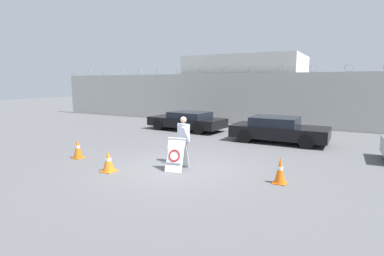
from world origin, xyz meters
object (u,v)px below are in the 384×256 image
at_px(security_guard, 183,138).
at_px(parked_car_rear_sedan, 278,129).
at_px(traffic_cone_near, 280,170).
at_px(parked_car_front_coupe, 187,121).
at_px(traffic_cone_mid, 108,161).
at_px(traffic_cone_far, 78,148).
at_px(barricade_sign, 177,154).

bearing_deg(security_guard, parked_car_rear_sedan, 90.10).
relative_size(traffic_cone_near, parked_car_rear_sedan, 0.17).
xyz_separation_m(parked_car_front_coupe, parked_car_rear_sedan, (5.51, -1.06, 0.03)).
bearing_deg(traffic_cone_near, parked_car_front_coupe, 134.69).
distance_m(security_guard, parked_car_rear_sedan, 5.76).
bearing_deg(traffic_cone_mid, parked_car_front_coupe, 102.62).
xyz_separation_m(traffic_cone_near, parked_car_rear_sedan, (-1.39, 5.91, 0.23)).
distance_m(traffic_cone_far, parked_car_rear_sedan, 8.83).
height_order(traffic_cone_near, parked_car_front_coupe, parked_car_front_coupe).
xyz_separation_m(traffic_cone_mid, parked_car_rear_sedan, (3.63, 7.34, 0.27)).
height_order(barricade_sign, parked_car_front_coupe, parked_car_front_coupe).
bearing_deg(traffic_cone_mid, barricade_sign, 32.92).
xyz_separation_m(traffic_cone_mid, parked_car_front_coupe, (-1.88, 8.40, 0.24)).
height_order(traffic_cone_mid, parked_car_front_coupe, parked_car_front_coupe).
bearing_deg(traffic_cone_far, parked_car_front_coupe, 87.57).
bearing_deg(parked_car_front_coupe, traffic_cone_near, 139.92).
relative_size(barricade_sign, traffic_cone_near, 1.38).
distance_m(traffic_cone_far, parked_car_front_coupe, 7.70).
bearing_deg(traffic_cone_mid, security_guard, 50.51).
xyz_separation_m(security_guard, traffic_cone_mid, (-1.61, -1.95, -0.57)).
bearing_deg(parked_car_front_coupe, traffic_cone_mid, 107.85).
xyz_separation_m(barricade_sign, traffic_cone_far, (-4.01, -0.46, -0.15)).
xyz_separation_m(traffic_cone_far, parked_car_front_coupe, (0.33, 7.69, 0.20)).
height_order(traffic_cone_far, parked_car_front_coupe, parked_car_front_coupe).
relative_size(traffic_cone_mid, parked_car_rear_sedan, 0.15).
bearing_deg(barricade_sign, parked_car_front_coupe, 107.37).
height_order(traffic_cone_near, parked_car_rear_sedan, parked_car_rear_sedan).
distance_m(traffic_cone_mid, parked_car_rear_sedan, 8.19).
bearing_deg(barricade_sign, traffic_cone_near, -5.04).
bearing_deg(barricade_sign, security_guard, 94.68).
xyz_separation_m(barricade_sign, traffic_cone_mid, (-1.81, -1.17, -0.19)).
distance_m(traffic_cone_near, traffic_cone_far, 7.26).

